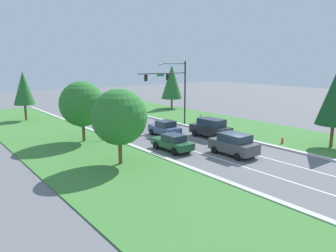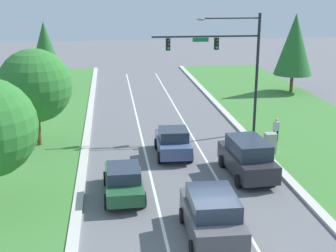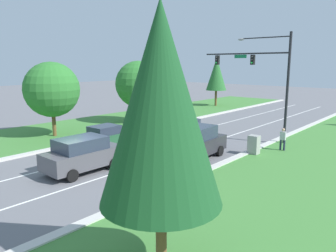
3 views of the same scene
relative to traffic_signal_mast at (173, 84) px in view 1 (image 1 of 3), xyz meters
name	(u,v)px [view 1 (image 1 of 3)]	position (x,y,z in m)	size (l,w,h in m)	color
ground_plane	(238,157)	(-4.36, -14.95, -5.63)	(160.00, 160.00, 0.00)	slate
curb_strip_right	(275,146)	(1.29, -14.95, -5.56)	(0.50, 90.00, 0.15)	beige
curb_strip_left	(191,168)	(-10.01, -14.95, -5.56)	(0.50, 90.00, 0.15)	beige
grass_verge_right	(303,139)	(6.54, -14.95, -5.59)	(10.00, 90.00, 0.08)	#427F38
grass_verge_left	(136,183)	(-15.26, -14.95, -5.59)	(10.00, 90.00, 0.08)	#427F38
lane_stripe_inner_left	(224,161)	(-6.16, -14.95, -5.63)	(0.14, 81.00, 0.01)	white
lane_stripe_inner_right	(251,154)	(-2.56, -14.95, -5.63)	(0.14, 81.00, 0.01)	white
traffic_signal_mast	(173,84)	(0.00, 0.00, 0.00)	(7.53, 0.41, 8.53)	black
graphite_suv	(234,144)	(-4.22, -14.27, -4.59)	(2.34, 4.57, 2.03)	#4C4C51
charcoal_suv	(211,128)	(-0.80, -7.88, -4.53)	(2.40, 4.99, 2.16)	#28282D
forest_sedan	(172,142)	(-7.75, -9.65, -4.79)	(2.06, 4.64, 1.64)	#235633
slate_blue_sedan	(165,128)	(-4.46, -4.07, -4.74)	(2.21, 4.25, 1.79)	#475684
utility_cabinet	(206,124)	(1.70, -4.50, -4.95)	(0.70, 0.60, 1.36)	#9E9E99
pedestrian	(201,119)	(2.85, -2.33, -4.70)	(0.40, 0.25, 1.69)	#232842
fire_hydrant	(282,141)	(2.91, -14.67, -5.29)	(0.34, 0.20, 0.70)	red
conifer_near_right_tree	(172,82)	(9.91, 12.84, -0.80)	(3.75, 3.75, 7.84)	brown
oak_near_left_tree	(119,117)	(-13.88, -10.39, -1.59)	(4.63, 4.63, 6.36)	brown
conifer_far_right_tree	(336,97)	(5.62, -18.42, -0.55)	(3.45, 3.45, 7.86)	brown
oak_far_left_tree	(82,104)	(-13.07, -1.06, -1.54)	(4.78, 4.78, 6.49)	brown
conifer_mid_left_tree	(24,88)	(-14.51, 16.13, -0.93)	(2.95, 2.95, 7.08)	brown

